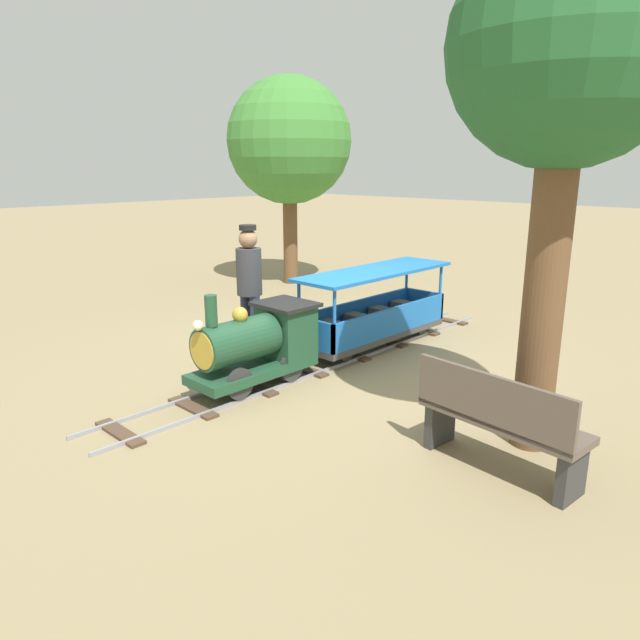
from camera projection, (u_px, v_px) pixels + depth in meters
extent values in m
plane|color=#8C7A56|center=(329.00, 362.00, 6.97)|extent=(60.00, 60.00, 0.00)
cube|color=gray|center=(340.00, 365.00, 6.79)|extent=(0.03, 6.05, 0.04)
cube|color=gray|center=(314.00, 357.00, 7.07)|extent=(0.03, 6.05, 0.04)
cube|color=#4C3828|center=(446.00, 320.00, 8.77)|extent=(0.67, 0.14, 0.03)
cube|color=#4C3828|center=(418.00, 330.00, 8.25)|extent=(0.67, 0.14, 0.03)
cube|color=#4C3828|center=(385.00, 341.00, 7.72)|extent=(0.67, 0.14, 0.03)
cube|color=#4C3828|center=(347.00, 354.00, 7.19)|extent=(0.67, 0.14, 0.03)
cube|color=#4C3828|center=(304.00, 369.00, 6.67)|extent=(0.67, 0.14, 0.03)
cube|color=#4C3828|center=(253.00, 387.00, 6.14)|extent=(0.67, 0.14, 0.03)
cube|color=#4C3828|center=(193.00, 408.00, 5.61)|extent=(0.67, 0.14, 0.03)
cube|color=#4C3828|center=(120.00, 433.00, 5.09)|extent=(0.67, 0.14, 0.03)
cube|color=#1E472D|center=(253.00, 369.00, 6.10)|extent=(0.55, 1.40, 0.10)
cylinder|color=#1E472D|center=(237.00, 341.00, 5.87)|extent=(0.44, 0.85, 0.44)
cylinder|color=#B7932D|center=(202.00, 351.00, 5.57)|extent=(0.37, 0.02, 0.37)
cylinder|color=#1E472D|center=(211.00, 311.00, 5.56)|extent=(0.12, 0.12, 0.31)
sphere|color=#B7932D|center=(240.00, 315.00, 5.83)|extent=(0.16, 0.16, 0.16)
cube|color=#1E472D|center=(286.00, 330.00, 6.34)|extent=(0.55, 0.45, 0.55)
cube|color=black|center=(286.00, 304.00, 6.27)|extent=(0.63, 0.53, 0.04)
sphere|color=#F2EAB2|center=(198.00, 325.00, 5.48)|extent=(0.10, 0.10, 0.10)
cylinder|color=#2D2D2D|center=(240.00, 384.00, 5.71)|extent=(0.05, 0.32, 0.32)
cylinder|color=#2D2D2D|center=(214.00, 374.00, 6.00)|extent=(0.05, 0.32, 0.32)
cylinder|color=#2D2D2D|center=(291.00, 367.00, 6.20)|extent=(0.05, 0.32, 0.32)
cylinder|color=#2D2D2D|center=(265.00, 358.00, 6.49)|extent=(0.05, 0.32, 0.32)
cube|color=#3F3F3F|center=(374.00, 333.00, 7.51)|extent=(0.63, 2.25, 0.08)
cube|color=blue|center=(393.00, 321.00, 7.26)|extent=(0.04, 2.25, 0.35)
cube|color=blue|center=(357.00, 313.00, 7.65)|extent=(0.04, 2.25, 0.35)
cube|color=blue|center=(314.00, 334.00, 6.69)|extent=(0.63, 0.04, 0.35)
cube|color=blue|center=(423.00, 303.00, 8.23)|extent=(0.63, 0.04, 0.35)
cylinder|color=blue|center=(334.00, 322.00, 6.47)|extent=(0.04, 0.04, 0.75)
cylinder|color=blue|center=(299.00, 313.00, 6.85)|extent=(0.04, 0.04, 0.75)
cylinder|color=blue|center=(440.00, 292.00, 7.96)|extent=(0.04, 0.04, 0.75)
cylinder|color=blue|center=(406.00, 286.00, 8.34)|extent=(0.04, 0.04, 0.75)
cube|color=blue|center=(376.00, 271.00, 7.30)|extent=(0.73, 2.35, 0.04)
cube|color=brown|center=(408.00, 311.00, 7.98)|extent=(0.47, 0.20, 0.24)
cube|color=brown|center=(386.00, 318.00, 7.64)|extent=(0.47, 0.20, 0.24)
cube|color=brown|center=(362.00, 325.00, 7.30)|extent=(0.47, 0.20, 0.24)
cube|color=brown|center=(336.00, 332.00, 6.96)|extent=(0.47, 0.20, 0.24)
cylinder|color=#262626|center=(346.00, 352.00, 6.83)|extent=(0.04, 0.24, 0.24)
cylinder|color=#262626|center=(320.00, 344.00, 7.11)|extent=(0.04, 0.24, 0.24)
cylinder|color=#262626|center=(422.00, 326.00, 7.92)|extent=(0.04, 0.24, 0.24)
cylinder|color=#262626|center=(397.00, 320.00, 8.21)|extent=(0.04, 0.24, 0.24)
cylinder|color=#282D47|center=(256.00, 328.00, 6.92)|extent=(0.12, 0.12, 0.80)
cylinder|color=#282D47|center=(246.00, 326.00, 7.04)|extent=(0.12, 0.12, 0.80)
cylinder|color=#333338|center=(249.00, 272.00, 6.81)|extent=(0.30, 0.30, 0.55)
sphere|color=#936B4C|center=(248.00, 239.00, 6.71)|extent=(0.22, 0.22, 0.22)
cylinder|color=black|center=(248.00, 227.00, 6.67)|extent=(0.20, 0.20, 0.06)
cube|color=brown|center=(502.00, 419.00, 4.40)|extent=(1.33, 0.52, 0.06)
cube|color=brown|center=(491.00, 401.00, 4.24)|extent=(1.30, 0.16, 0.40)
cube|color=#333333|center=(440.00, 420.00, 4.87)|extent=(0.11, 0.33, 0.42)
cube|color=#333333|center=(572.00, 473.00, 4.04)|extent=(0.11, 0.33, 0.42)
cylinder|color=brown|center=(544.00, 300.00, 4.61)|extent=(0.33, 0.33, 2.51)
sphere|color=#235B2D|center=(570.00, 43.00, 4.12)|extent=(1.77, 1.77, 1.77)
cylinder|color=brown|center=(290.00, 235.00, 11.40)|extent=(0.28, 0.28, 1.90)
sphere|color=#3D7F33|center=(289.00, 141.00, 10.94)|extent=(2.36, 2.36, 2.36)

